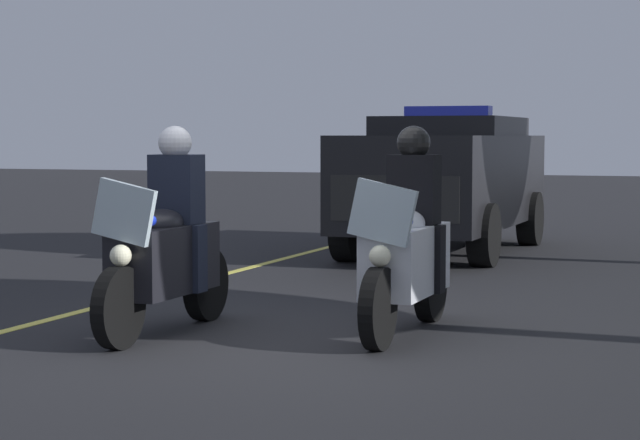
{
  "coord_description": "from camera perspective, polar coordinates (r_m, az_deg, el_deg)",
  "views": [
    {
      "loc": [
        8.52,
        3.57,
        1.64
      ],
      "look_at": [
        -0.97,
        0.0,
        0.9
      ],
      "focal_mm": 65.18,
      "sensor_mm": 36.0,
      "label": 1
    }
  ],
  "objects": [
    {
      "name": "police_motorcycle_lead_right",
      "position": [
        9.55,
        4.29,
        -1.48
      ],
      "size": [
        2.14,
        0.56,
        1.72
      ],
      "color": "black",
      "rests_on": "ground"
    },
    {
      "name": "police_suv",
      "position": [
        16.31,
        6.21,
        2.13
      ],
      "size": [
        4.91,
        2.09,
        2.05
      ],
      "color": "black",
      "rests_on": "ground"
    },
    {
      "name": "police_motorcycle_lead_left",
      "position": [
        9.66,
        -7.58,
        -1.45
      ],
      "size": [
        2.14,
        0.56,
        1.72
      ],
      "color": "black",
      "rests_on": "ground"
    },
    {
      "name": "ground_plane",
      "position": [
        9.38,
        -2.09,
        -5.9
      ],
      "size": [
        80.0,
        80.0,
        0.0
      ],
      "primitive_type": "plane",
      "color": "black"
    },
    {
      "name": "lane_stripe_center",
      "position": [
        10.47,
        -13.81,
        -4.93
      ],
      "size": [
        48.0,
        0.12,
        0.01
      ],
      "primitive_type": "cube",
      "color": "#E0D14C",
      "rests_on": "ground"
    }
  ]
}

